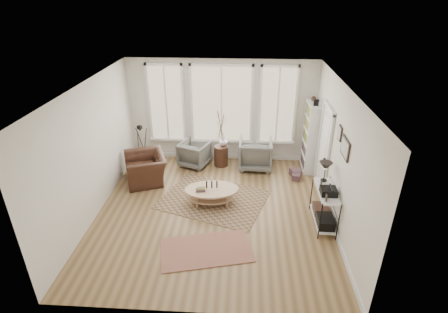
# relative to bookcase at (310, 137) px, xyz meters

# --- Properties ---
(room) EXTENTS (5.50, 5.54, 2.90)m
(room) POSITION_rel_bookcase_xyz_m (-2.42, -2.20, 0.47)
(room) COLOR olive
(room) RESTS_ON ground
(bay_window) EXTENTS (4.14, 0.12, 2.24)m
(bay_window) POSITION_rel_bookcase_xyz_m (-2.44, 0.49, 0.65)
(bay_window) COLOR #D0B37E
(bay_window) RESTS_ON ground
(door) EXTENTS (0.09, 1.06, 2.22)m
(door) POSITION_rel_bookcase_xyz_m (0.13, -1.08, 0.17)
(door) COLOR silver
(door) RESTS_ON ground
(bookcase) EXTENTS (0.31, 0.85, 2.06)m
(bookcase) POSITION_rel_bookcase_xyz_m (0.00, 0.00, 0.00)
(bookcase) COLOR white
(bookcase) RESTS_ON ground
(low_shelf) EXTENTS (0.38, 1.08, 1.30)m
(low_shelf) POSITION_rel_bookcase_xyz_m (-0.06, -2.52, -0.44)
(low_shelf) COLOR white
(low_shelf) RESTS_ON ground
(wall_art) EXTENTS (0.04, 0.88, 0.44)m
(wall_art) POSITION_rel_bookcase_xyz_m (0.14, -2.49, 0.92)
(wall_art) COLOR black
(wall_art) RESTS_ON ground
(rug_main) EXTENTS (2.82, 2.45, 0.01)m
(rug_main) POSITION_rel_bookcase_xyz_m (-2.48, -1.75, -0.95)
(rug_main) COLOR brown
(rug_main) RESTS_ON ground
(rug_runner) EXTENTS (1.93, 1.35, 0.01)m
(rug_runner) POSITION_rel_bookcase_xyz_m (-2.46, -3.54, -0.94)
(rug_runner) COLOR maroon
(rug_runner) RESTS_ON ground
(coffee_table) EXTENTS (1.33, 0.93, 0.57)m
(coffee_table) POSITION_rel_bookcase_xyz_m (-2.51, -1.91, -0.65)
(coffee_table) COLOR tan
(coffee_table) RESTS_ON ground
(armchair_left) EXTENTS (0.98, 1.00, 0.71)m
(armchair_left) POSITION_rel_bookcase_xyz_m (-3.17, 0.00, -0.60)
(armchair_left) COLOR slate
(armchair_left) RESTS_ON ground
(armchair_right) EXTENTS (0.92, 0.95, 0.84)m
(armchair_right) POSITION_rel_bookcase_xyz_m (-1.46, -0.03, -0.54)
(armchair_right) COLOR slate
(armchair_right) RESTS_ON ground
(side_table) EXTENTS (0.39, 0.39, 1.65)m
(side_table) POSITION_rel_bookcase_xyz_m (-2.42, 0.04, -0.16)
(side_table) COLOR #3C2117
(side_table) RESTS_ON ground
(vase) EXTENTS (0.26, 0.26, 0.24)m
(vase) POSITION_rel_bookcase_xyz_m (-2.36, 0.11, -0.25)
(vase) COLOR silver
(vase) RESTS_ON side_table
(accent_chair) EXTENTS (1.40, 1.32, 0.73)m
(accent_chair) POSITION_rel_bookcase_xyz_m (-4.31, -0.95, -0.59)
(accent_chair) COLOR #3C2117
(accent_chair) RESTS_ON ground
(tripod_camera) EXTENTS (0.44, 0.44, 1.25)m
(tripod_camera) POSITION_rel_bookcase_xyz_m (-4.59, -0.22, -0.38)
(tripod_camera) COLOR black
(tripod_camera) RESTS_ON ground
(book_stack_near) EXTENTS (0.32, 0.35, 0.19)m
(book_stack_near) POSITION_rel_bookcase_xyz_m (-0.39, -0.46, -0.86)
(book_stack_near) COLOR brown
(book_stack_near) RESTS_ON ground
(book_stack_far) EXTENTS (0.26, 0.30, 0.17)m
(book_stack_far) POSITION_rel_bookcase_xyz_m (-0.39, -0.66, -0.87)
(book_stack_far) COLOR brown
(book_stack_far) RESTS_ON ground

